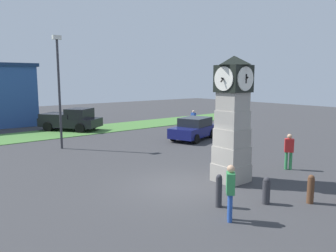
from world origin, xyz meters
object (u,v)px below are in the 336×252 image
pedestrian_crossing_lot (230,189)px  street_lamp_far_side (59,85)px  clock_tower (232,121)px  pickup_truck (71,119)px  bollard_near_tower (219,190)px  bollard_mid_row (266,190)px  car_silver_hatch (194,128)px  pedestrian_near_bench (193,118)px  pedestrian_by_cars (289,149)px  bollard_far_row (311,189)px

pedestrian_crossing_lot → street_lamp_far_side: bearing=89.9°
clock_tower → pedestrian_crossing_lot: 4.27m
street_lamp_far_side → pickup_truck: bearing=62.8°
bollard_near_tower → pickup_truck: bearing=81.7°
pickup_truck → bollard_mid_row: bearing=-93.7°
car_silver_hatch → pedestrian_near_bench: (3.38, 3.57, 0.12)m
bollard_mid_row → street_lamp_far_side: bearing=98.6°
bollard_mid_row → pedestrian_crossing_lot: size_ratio=0.55×
clock_tower → pedestrian_by_cars: 3.85m
clock_tower → bollard_mid_row: bearing=-113.2°
clock_tower → pedestrian_by_cars: bearing=-9.4°
clock_tower → pedestrian_near_bench: bearing=52.7°
clock_tower → car_silver_hatch: size_ratio=1.22×
bollard_mid_row → pedestrian_near_bench: (9.75, 13.86, 0.42)m
car_silver_hatch → pedestrian_near_bench: 4.92m
clock_tower → bollard_mid_row: (-1.04, -2.43, -2.08)m
pedestrian_near_bench → street_lamp_far_side: 12.15m
bollard_far_row → pickup_truck: pickup_truck is taller
car_silver_hatch → pedestrian_near_bench: pedestrian_near_bench is taller
bollard_mid_row → pickup_truck: bearing=86.3°
clock_tower → pedestrian_near_bench: 14.47m
pedestrian_crossing_lot → street_lamp_far_side: street_lamp_far_side is taller
bollard_mid_row → car_silver_hatch: size_ratio=0.22×
pedestrian_crossing_lot → pedestrian_by_cars: 6.82m
pickup_truck → pedestrian_crossing_lot: (-3.30, -19.70, 0.07)m
clock_tower → bollard_far_row: clock_tower is taller
bollard_mid_row → bollard_far_row: size_ratio=0.94×
clock_tower → pedestrian_crossing_lot: clock_tower is taller
bollard_near_tower → pedestrian_crossing_lot: bearing=-120.5°
clock_tower → pedestrian_crossing_lot: (-3.06, -2.53, -1.56)m
bollard_mid_row → street_lamp_far_side: 13.78m
pedestrian_crossing_lot → street_lamp_far_side: 13.62m
bollard_near_tower → pedestrian_by_cars: (5.97, 1.00, 0.41)m
clock_tower → car_silver_hatch: (5.34, 7.86, -1.78)m
bollard_mid_row → pedestrian_near_bench: size_ratio=0.60×
bollard_mid_row → bollard_far_row: (1.23, -0.93, 0.03)m
pedestrian_near_bench → pedestrian_by_cars: size_ratio=0.93×
clock_tower → bollard_near_tower: size_ratio=4.60×
pickup_truck → street_lamp_far_side: size_ratio=0.76×
street_lamp_far_side → car_silver_hatch: bearing=-19.2°
pedestrian_near_bench → pedestrian_by_cars: 13.11m
clock_tower → bollard_mid_row: size_ratio=5.46×
car_silver_hatch → pedestrian_crossing_lot: bearing=-129.0°
street_lamp_far_side → pedestrian_near_bench: bearing=3.2°
bollard_near_tower → bollard_far_row: 3.23m
bollard_mid_row → street_lamp_far_side: street_lamp_far_side is taller
bollard_mid_row → bollard_far_row: 1.54m
clock_tower → pickup_truck: clock_tower is taller
pedestrian_crossing_lot → car_silver_hatch: bearing=51.0°
bollard_mid_row → bollard_far_row: bollard_far_row is taller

